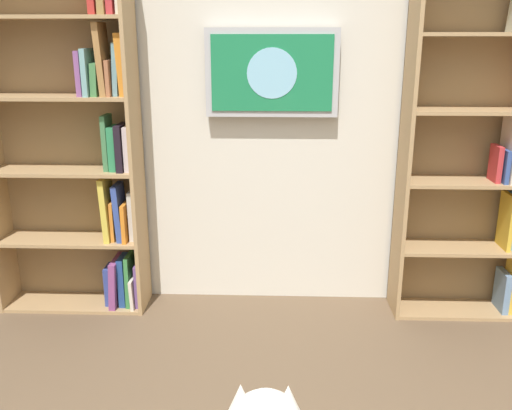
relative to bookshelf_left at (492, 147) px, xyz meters
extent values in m
cube|color=silver|center=(1.27, -0.17, 0.34)|extent=(4.52, 0.06, 2.70)
cube|color=tan|center=(0.49, 0.02, 0.00)|extent=(0.02, 0.28, 2.03)
cube|color=#93754E|center=(0.09, -0.11, 0.00)|extent=(0.82, 0.01, 2.03)
cube|color=tan|center=(0.09, 0.02, -1.00)|extent=(0.77, 0.27, 0.02)
cube|color=tan|center=(0.09, 0.02, -0.60)|extent=(0.77, 0.27, 0.02)
cube|color=tan|center=(0.09, 0.02, -0.20)|extent=(0.77, 0.27, 0.02)
cube|color=tan|center=(0.09, 0.02, 0.20)|extent=(0.77, 0.27, 0.02)
cube|color=tan|center=(0.09, 0.02, 0.61)|extent=(0.77, 0.27, 0.02)
cube|color=yellow|center=(-0.19, 0.04, -0.82)|extent=(0.05, 0.14, 0.34)
cube|color=#6B8CB1|center=(-0.15, 0.03, -0.87)|extent=(0.04, 0.17, 0.25)
cube|color=#5F9DAD|center=(-0.15, 0.02, -0.43)|extent=(0.04, 0.15, 0.32)
cube|color=gold|center=(-0.12, 0.04, -0.43)|extent=(0.02, 0.18, 0.33)
cube|color=beige|center=(-0.08, 0.04, 0.00)|extent=(0.02, 0.22, 0.37)
cube|color=#364F90|center=(-0.05, 0.03, -0.09)|extent=(0.02, 0.21, 0.19)
cube|color=#C03235|center=(-0.01, 0.04, -0.09)|extent=(0.03, 0.14, 0.20)
cube|color=tan|center=(2.02, 0.02, 0.06)|extent=(0.02, 0.28, 2.14)
cube|color=#93754E|center=(2.45, -0.11, 0.06)|extent=(0.87, 0.01, 2.14)
cube|color=tan|center=(2.45, 0.02, -1.00)|extent=(0.83, 0.27, 0.02)
cube|color=tan|center=(2.45, 0.02, -0.58)|extent=(0.83, 0.27, 0.02)
cube|color=tan|center=(2.45, 0.02, -0.15)|extent=(0.83, 0.27, 0.02)
cube|color=tan|center=(2.45, 0.02, 0.27)|extent=(0.83, 0.27, 0.02)
cube|color=tan|center=(2.45, 0.02, 0.69)|extent=(0.83, 0.27, 0.02)
cube|color=#724E8F|center=(2.05, 0.03, -0.86)|extent=(0.02, 0.18, 0.27)
cube|color=beige|center=(2.08, 0.04, -0.90)|extent=(0.03, 0.23, 0.19)
cube|color=#398342|center=(2.11, 0.02, -0.83)|extent=(0.03, 0.19, 0.32)
cube|color=navy|center=(2.15, 0.03, -0.84)|extent=(0.04, 0.16, 0.31)
cube|color=#86427F|center=(2.19, 0.03, -0.84)|extent=(0.06, 0.23, 0.30)
cube|color=#344593|center=(2.23, 0.02, -0.87)|extent=(0.04, 0.14, 0.24)
cube|color=silver|center=(2.06, 0.02, -0.42)|extent=(0.04, 0.13, 0.30)
cube|color=orange|center=(2.10, 0.04, -0.45)|extent=(0.02, 0.19, 0.23)
cube|color=#354D9E|center=(2.14, 0.03, -0.40)|extent=(0.05, 0.17, 0.34)
cube|color=orange|center=(2.17, 0.02, -0.45)|extent=(0.02, 0.16, 0.23)
cube|color=gold|center=(2.21, 0.03, -0.38)|extent=(0.05, 0.19, 0.38)
cube|color=silver|center=(2.06, 0.02, -0.02)|extent=(0.03, 0.18, 0.25)
cube|color=black|center=(2.10, 0.03, -0.01)|extent=(0.04, 0.19, 0.26)
cube|color=#2D8652|center=(2.14, 0.02, -0.02)|extent=(0.04, 0.16, 0.25)
cube|color=#3F784A|center=(2.18, 0.01, 0.01)|extent=(0.03, 0.15, 0.32)
cube|color=orange|center=(2.06, 0.03, 0.45)|extent=(0.05, 0.15, 0.34)
cube|color=#6D9FA8|center=(2.10, 0.01, 0.42)|extent=(0.04, 0.14, 0.28)
cube|color=#A16340|center=(2.13, 0.02, 0.38)|extent=(0.02, 0.19, 0.19)
cube|color=#A1723E|center=(2.17, 0.04, 0.47)|extent=(0.05, 0.17, 0.39)
cube|color=#447F47|center=(2.21, 0.03, 0.37)|extent=(0.04, 0.18, 0.18)
cube|color=#70A5A9|center=(2.25, 0.03, 0.41)|extent=(0.03, 0.23, 0.25)
cube|color=#874F8D|center=(2.29, 0.02, 0.40)|extent=(0.03, 0.21, 0.24)
cube|color=#B7B7BC|center=(1.24, -0.09, 0.40)|extent=(0.75, 0.06, 0.49)
cube|color=#1E7F4C|center=(1.24, -0.05, 0.40)|extent=(0.68, 0.01, 0.42)
cylinder|color=#8CCCEA|center=(1.24, -0.05, 0.40)|extent=(0.28, 0.00, 0.28)
cone|color=silver|center=(1.19, 2.39, 0.04)|extent=(0.06, 0.06, 0.07)
cone|color=silver|center=(1.26, 2.39, 0.04)|extent=(0.06, 0.06, 0.07)
cone|color=beige|center=(1.19, 2.39, 0.03)|extent=(0.03, 0.03, 0.05)
cone|color=beige|center=(1.26, 2.39, 0.03)|extent=(0.03, 0.03, 0.05)
camera|label=1|loc=(1.22, 3.14, 0.60)|focal=39.10mm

